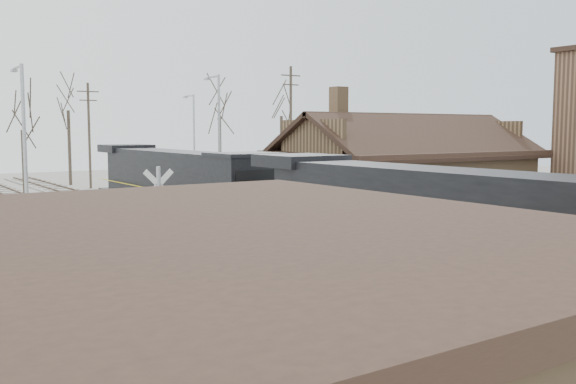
{
  "coord_description": "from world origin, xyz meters",
  "views": [
    {
      "loc": [
        -15.13,
        -15.51,
        5.5
      ],
      "look_at": [
        1.46,
        9.0,
        2.59
      ],
      "focal_mm": 40.0,
      "sensor_mm": 36.0,
      "label": 1
    }
  ],
  "objects": [
    {
      "name": "track_main",
      "position": [
        0.0,
        15.0,
        0.07
      ],
      "size": [
        3.4,
        90.0,
        0.24
      ],
      "color": "#A29D92",
      "rests_on": "ground"
    },
    {
      "name": "ground",
      "position": [
        0.0,
        0.0,
        0.0
      ],
      "size": [
        140.0,
        140.0,
        0.0
      ],
      "primitive_type": "plane",
      "color": "#A29D92",
      "rests_on": "ground"
    },
    {
      "name": "streetlight_b",
      "position": [
        5.32,
        23.14,
        5.1
      ],
      "size": [
        0.25,
        2.04,
        9.13
      ],
      "color": "#A5A8AD",
      "rests_on": "ground"
    },
    {
      "name": "locomotive_trailing",
      "position": [
        0.0,
        17.18,
        2.34
      ],
      "size": [
        2.99,
        20.04,
        4.21
      ],
      "color": "black",
      "rests_on": "ground"
    },
    {
      "name": "crossbuck_far",
      "position": [
        -6.43,
        5.38,
        1.96
      ],
      "size": [
        1.2,
        0.31,
        4.2
      ],
      "rotation": [
        0.0,
        0.0,
        3.08
      ],
      "color": "#A5A8AD",
      "rests_on": "ground"
    },
    {
      "name": "track_siding",
      "position": [
        -4.5,
        15.0,
        0.07
      ],
      "size": [
        3.4,
        90.0,
        0.24
      ],
      "color": "#A29D92",
      "rests_on": "ground"
    },
    {
      "name": "tree_b",
      "position": [
        -4.69,
        35.02,
        6.32
      ],
      "size": [
        3.63,
        3.63,
        8.89
      ],
      "color": "#382D23",
      "rests_on": "ground"
    },
    {
      "name": "streetlight_c",
      "position": [
        9.82,
        36.32,
        4.8
      ],
      "size": [
        0.25,
        2.04,
        8.53
      ],
      "color": "#A5A8AD",
      "rests_on": "ground"
    },
    {
      "name": "tree_e",
      "position": [
        21.43,
        39.73,
        7.95
      ],
      "size": [
        4.56,
        4.56,
        11.16
      ],
      "color": "#382D23",
      "rests_on": "ground"
    },
    {
      "name": "tree_c",
      "position": [
        2.38,
        48.64,
        8.52
      ],
      "size": [
        4.88,
        4.88,
        11.96
      ],
      "color": "#382D23",
      "rests_on": "ground"
    },
    {
      "name": "streetlight_a",
      "position": [
        -8.51,
        16.4,
        4.79
      ],
      "size": [
        0.25,
        2.04,
        8.51
      ],
      "color": "#A5A8AD",
      "rests_on": "ground"
    },
    {
      "name": "road",
      "position": [
        0.0,
        0.0,
        0.01
      ],
      "size": [
        60.0,
        9.0,
        0.03
      ],
      "primitive_type": "cube",
      "color": "slate",
      "rests_on": "ground"
    },
    {
      "name": "utility_pole_b",
      "position": [
        2.94,
        43.96,
        5.09
      ],
      "size": [
        2.0,
        0.24,
        9.73
      ],
      "color": "#382D23",
      "rests_on": "ground"
    },
    {
      "name": "locomotive_lead",
      "position": [
        0.0,
        -3.13,
        2.34
      ],
      "size": [
        2.99,
        20.04,
        4.45
      ],
      "color": "black",
      "rests_on": "ground"
    },
    {
      "name": "tree_d",
      "position": [
        14.56,
        40.27,
        7.81
      ],
      "size": [
        4.48,
        4.48,
        10.97
      ],
      "color": "#382D23",
      "rests_on": "ground"
    },
    {
      "name": "depot",
      "position": [
        11.99,
        12.0,
        2.41
      ],
      "size": [
        15.2,
        9.31,
        7.9
      ],
      "color": "olive",
      "rests_on": "ground"
    },
    {
      "name": "utility_pole_c",
      "position": [
        16.96,
        31.47,
        5.72
      ],
      "size": [
        2.0,
        0.24,
        10.98
      ],
      "color": "#382D23",
      "rests_on": "ground"
    }
  ]
}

